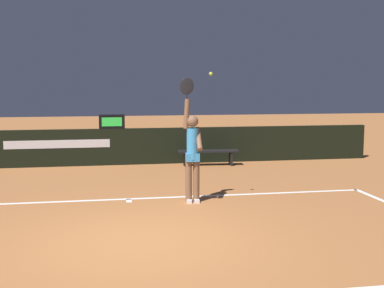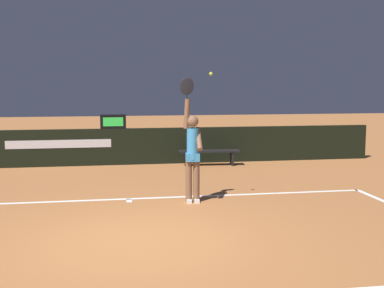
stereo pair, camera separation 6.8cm
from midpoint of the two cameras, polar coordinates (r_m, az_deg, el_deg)
name	(u,v)px [view 2 (the right image)]	position (r m, az deg, el deg)	size (l,w,h in m)	color
ground_plane	(137,241)	(7.79, -6.09, -10.93)	(60.00, 60.00, 0.00)	#A46436
court_lines	(136,235)	(8.07, -6.22, -10.28)	(10.36, 5.19, 0.00)	white
back_wall	(122,147)	(14.86, -7.91, -0.30)	(15.47, 0.18, 1.07)	black
speed_display	(113,122)	(14.78, -8.89, 2.55)	(0.75, 0.17, 0.42)	black
tennis_player	(192,151)	(9.96, 0.24, -0.79)	(0.45, 0.44, 2.52)	brown
tennis_ball	(211,74)	(9.78, 2.37, 8.04)	(0.07, 0.07, 0.07)	#CADF3A
courtside_bench_near	(209,154)	(14.55, 2.12, -1.11)	(1.79, 0.47, 0.45)	black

